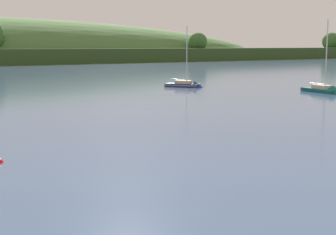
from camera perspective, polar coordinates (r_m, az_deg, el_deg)
name	(u,v)px	position (r m, az deg, el deg)	size (l,w,h in m)	color
sailboat_near_mooring	(325,92)	(78.72, 17.77, 2.85)	(2.77, 7.38, 12.22)	#0F564C
sailboat_midwater_white	(187,86)	(85.36, 2.21, 3.66)	(5.90, 6.61, 11.46)	navy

